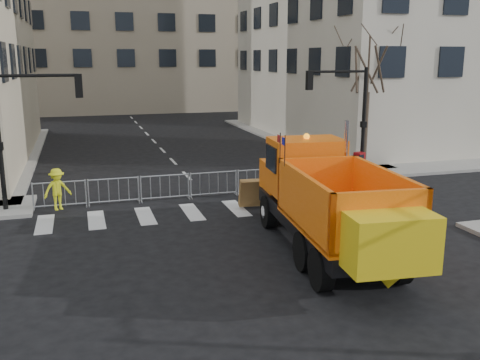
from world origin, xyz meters
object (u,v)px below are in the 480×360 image
object	(u,v)px
cop_c	(308,190)
newspaper_box	(359,163)
cop_b	(278,185)
plow_truck	(328,199)
worker	(57,189)
cop_a	(276,175)

from	to	relation	value
cop_c	newspaper_box	xyz separation A→B (m)	(5.23, 5.45, -0.31)
cop_b	cop_c	distance (m)	1.83
plow_truck	worker	xyz separation A→B (m)	(-7.94, 6.93, -0.78)
cop_b	newspaper_box	world-z (taller)	cop_b
plow_truck	worker	distance (m)	10.57
plow_truck	cop_a	distance (m)	6.70
plow_truck	worker	bearing A→B (deg)	54.20
plow_truck	cop_b	distance (m)	5.75
cop_a	plow_truck	bearing A→B (deg)	72.51
cop_b	cop_a	bearing A→B (deg)	-102.25
plow_truck	cop_c	xyz separation A→B (m)	(1.08, 3.91, -0.72)
cop_a	cop_c	distance (m)	2.72
cop_b	cop_c	world-z (taller)	cop_c
cop_a	newspaper_box	xyz separation A→B (m)	(5.49, 2.75, -0.32)
worker	newspaper_box	bearing A→B (deg)	-10.99
newspaper_box	cop_a	bearing A→B (deg)	-174.93
cop_c	newspaper_box	distance (m)	7.56
cop_c	worker	world-z (taller)	cop_c
plow_truck	cop_c	size ratio (longest dim) A/B	5.06
plow_truck	cop_b	bearing A→B (deg)	-0.12
cop_b	worker	size ratio (longest dim) A/B	1.04
cop_a	worker	distance (m)	8.76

